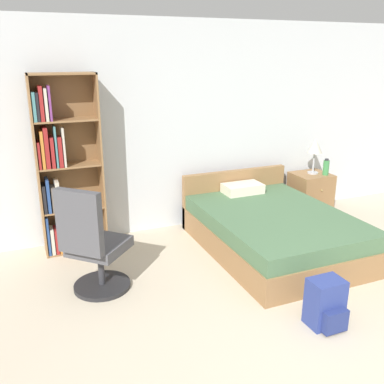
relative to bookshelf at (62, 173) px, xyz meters
The scene contains 9 objects.
ground_plane 3.55m from the bookshelf, 60.13° to the right, with size 14.00×14.00×0.00m, color beige.
wall_back 1.77m from the bookshelf, ahead, with size 9.00×0.06×2.60m.
bookshelf is the anchor object (origin of this frame).
bed 2.47m from the bookshelf, 21.11° to the right, with size 1.49×2.05×0.72m.
office_chair 1.17m from the bookshelf, 83.53° to the right, with size 0.72×0.72×1.08m.
nightstand 3.43m from the bookshelf, ahead, with size 0.51×0.48×0.58m.
table_lamp 3.39m from the bookshelf, ahead, with size 0.21×0.21×0.50m.
water_bottle 3.52m from the bookshelf, ahead, with size 0.08×0.08×0.23m.
backpack_blue 3.04m from the bookshelf, 52.17° to the right, with size 0.29×0.28×0.42m.
Camera 1 is at (-2.12, -1.79, 2.19)m, focal length 40.00 mm.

